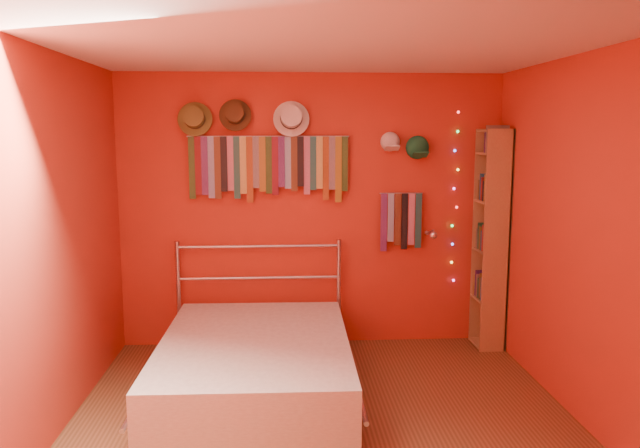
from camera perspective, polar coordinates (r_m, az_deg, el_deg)
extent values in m
plane|color=brown|center=(4.42, 0.43, -18.11)|extent=(3.50, 3.50, 0.00)
cube|color=#AC2B1B|center=(5.74, -0.77, 1.19)|extent=(3.50, 0.02, 2.50)
cube|color=#AC2B1B|center=(4.49, 23.33, -1.55)|extent=(0.02, 3.50, 2.50)
cube|color=#AC2B1B|center=(4.27, -23.70, -2.06)|extent=(0.02, 3.50, 2.50)
cube|color=white|center=(3.99, 0.47, 16.01)|extent=(3.50, 3.50, 0.02)
cylinder|color=#BCBCC2|center=(5.64, -4.73, 7.99)|extent=(1.45, 0.01, 0.01)
cube|color=#1F4B1E|center=(5.70, -11.63, 5.04)|extent=(0.06, 0.01, 0.56)
cube|color=#600E0F|center=(5.68, -11.07, 5.23)|extent=(0.06, 0.01, 0.52)
cube|color=#37175F|center=(5.67, -10.51, 5.25)|extent=(0.06, 0.01, 0.52)
cube|color=#6880B9|center=(5.67, -9.91, 5.11)|extent=(0.06, 0.01, 0.55)
cube|color=#53311B|center=(5.66, -9.34, 5.09)|extent=(0.06, 0.01, 0.56)
cube|color=black|center=(5.65, -8.78, 5.42)|extent=(0.06, 0.01, 0.49)
cube|color=#AF576F|center=(5.66, -8.19, 5.48)|extent=(0.06, 0.01, 0.48)
cube|color=#18544A|center=(5.65, -7.61, 5.12)|extent=(0.06, 0.01, 0.56)
cube|color=#B5AA48|center=(5.64, -7.04, 5.35)|extent=(0.06, 0.01, 0.51)
cube|color=#8A3916|center=(5.65, -6.44, 4.95)|extent=(0.06, 0.01, 0.59)
cube|color=#121553|center=(5.64, -5.87, 5.62)|extent=(0.06, 0.01, 0.46)
cube|color=#925C1A|center=(5.63, -5.29, 5.47)|extent=(0.06, 0.01, 0.49)
cube|color=#254C1E|center=(5.64, -4.70, 5.38)|extent=(0.06, 0.01, 0.51)
cube|color=maroon|center=(5.63, -4.12, 5.32)|extent=(0.06, 0.01, 0.53)
cube|color=#391860|center=(5.63, -3.54, 5.69)|extent=(0.06, 0.01, 0.45)
cube|color=#73A2CD|center=(5.64, -2.96, 5.62)|extent=(0.06, 0.01, 0.47)
cube|color=#53311B|center=(5.63, -2.37, 5.50)|extent=(0.06, 0.01, 0.49)
cube|color=black|center=(5.63, -1.79, 5.73)|extent=(0.06, 0.01, 0.45)
cube|color=#A75380|center=(5.64, -1.21, 5.36)|extent=(0.06, 0.01, 0.52)
cube|color=#19585A|center=(5.64, -0.63, 5.56)|extent=(0.06, 0.01, 0.48)
cube|color=#B9B04A|center=(5.64, -0.04, 5.63)|extent=(0.06, 0.01, 0.47)
cube|color=brown|center=(5.66, 0.53, 5.10)|extent=(0.06, 0.01, 0.57)
cube|color=navy|center=(5.65, 1.12, 5.59)|extent=(0.06, 0.01, 0.48)
cube|color=olive|center=(5.65, 1.70, 5.00)|extent=(0.06, 0.01, 0.59)
cube|color=#245020|center=(5.67, 2.27, 5.51)|extent=(0.06, 0.01, 0.49)
cylinder|color=#BCBCC2|center=(5.78, 7.44, 2.80)|extent=(0.40, 0.01, 0.01)
cube|color=#4D1967|center=(5.77, 5.85, 0.14)|extent=(0.06, 0.01, 0.54)
cube|color=#698ABB|center=(5.77, 6.50, 0.58)|extent=(0.06, 0.01, 0.45)
cube|color=#50281A|center=(5.78, 7.13, 0.40)|extent=(0.06, 0.01, 0.48)
cube|color=black|center=(5.80, 7.72, 0.23)|extent=(0.06, 0.01, 0.52)
cube|color=#BB5D8E|center=(5.81, 8.36, 0.44)|extent=(0.06, 0.01, 0.48)
cube|color=#174B52|center=(5.82, 8.98, 0.29)|extent=(0.06, 0.01, 0.51)
cylinder|color=olive|center=(5.68, -11.37, 9.37)|extent=(0.31, 0.08, 0.30)
cylinder|color=olive|center=(5.63, -11.44, 9.51)|extent=(0.18, 0.15, 0.20)
cylinder|color=#332314|center=(5.66, -11.40, 9.44)|extent=(0.19, 0.06, 0.19)
cylinder|color=#4A331A|center=(5.65, -7.76, 9.83)|extent=(0.28, 0.07, 0.28)
cylinder|color=#4A331A|center=(5.60, -7.80, 9.96)|extent=(0.17, 0.14, 0.19)
cylinder|color=black|center=(5.62, -7.78, 9.89)|extent=(0.17, 0.06, 0.17)
cylinder|color=silver|center=(5.63, -2.65, 9.57)|extent=(0.32, 0.08, 0.32)
cylinder|color=silver|center=(5.58, -2.64, 9.72)|extent=(0.19, 0.16, 0.21)
cylinder|color=black|center=(5.61, -2.64, 9.64)|extent=(0.20, 0.06, 0.20)
ellipsoid|color=white|center=(5.73, 6.42, 7.49)|extent=(0.18, 0.13, 0.18)
cube|color=white|center=(5.62, 6.61, 6.91)|extent=(0.13, 0.09, 0.05)
ellipsoid|color=#176B3F|center=(5.78, 8.89, 6.93)|extent=(0.20, 0.15, 0.20)
cube|color=#176B3F|center=(5.66, 9.14, 6.29)|extent=(0.14, 0.10, 0.06)
sphere|color=#FF3333|center=(5.88, 12.53, 9.95)|extent=(0.02, 0.02, 0.02)
sphere|color=#33FF4C|center=(5.88, 12.49, 8.26)|extent=(0.02, 0.02, 0.02)
sphere|color=#4C66FF|center=(5.87, 12.23, 6.57)|extent=(0.02, 0.02, 0.02)
sphere|color=yellow|center=(5.89, 12.49, 4.87)|extent=(0.02, 0.02, 0.02)
sphere|color=#FF4CCC|center=(5.90, 12.15, 3.19)|extent=(0.02, 0.02, 0.02)
sphere|color=#FF3333|center=(5.92, 12.39, 1.51)|extent=(0.02, 0.02, 0.02)
sphere|color=#33FF4C|center=(5.93, 11.99, -0.16)|extent=(0.02, 0.02, 0.02)
sphere|color=#4C66FF|center=(5.96, 12.01, -1.81)|extent=(0.02, 0.02, 0.02)
sphere|color=yellow|center=(6.00, 11.94, -3.45)|extent=(0.02, 0.02, 0.02)
sphere|color=#FF4CCC|center=(6.04, 12.10, -5.06)|extent=(0.02, 0.02, 0.02)
cylinder|color=#BCBCC2|center=(5.91, 9.75, -0.81)|extent=(0.04, 0.03, 0.04)
cylinder|color=#BCBCC2|center=(5.79, 10.03, -0.70)|extent=(0.01, 0.25, 0.08)
sphere|color=white|center=(5.66, 10.33, -1.01)|extent=(0.07, 0.07, 0.07)
cube|color=#986344|center=(5.72, 15.85, -1.69)|extent=(0.24, 0.02, 2.00)
cube|color=#986344|center=(6.02, 14.85, -1.16)|extent=(0.24, 0.02, 2.00)
cube|color=#986344|center=(5.91, 16.39, -1.40)|extent=(0.02, 0.34, 2.00)
cube|color=#986344|center=(6.11, 14.98, -10.50)|extent=(0.24, 0.32, 0.02)
cube|color=#986344|center=(5.99, 15.13, -6.61)|extent=(0.24, 0.32, 0.02)
cube|color=#986344|center=(5.89, 15.30, -2.37)|extent=(0.24, 0.32, 0.02)
cube|color=#986344|center=(5.82, 15.47, 1.98)|extent=(0.24, 0.32, 0.02)
cube|color=#986344|center=(5.79, 15.64, 6.21)|extent=(0.24, 0.32, 0.02)
cube|color=#986344|center=(5.79, 15.72, 8.18)|extent=(0.24, 0.32, 0.02)
cylinder|color=#BCBCC2|center=(5.86, -12.79, -6.37)|extent=(0.04, 0.04, 1.00)
cylinder|color=#BCBCC2|center=(5.81, 1.73, -6.30)|extent=(0.04, 0.04, 1.00)
cylinder|color=#BCBCC2|center=(5.82, -5.55, -7.63)|extent=(1.47, 0.03, 0.03)
cylinder|color=#BCBCC2|center=(5.75, -5.59, -4.92)|extent=(1.47, 0.03, 0.03)
cylinder|color=#BCBCC2|center=(5.69, -5.63, -2.05)|extent=(1.47, 0.03, 0.03)
cube|color=#BCB7A9|center=(4.88, -5.94, -12.59)|extent=(1.44, 2.01, 0.40)
cylinder|color=#BCBCC2|center=(4.97, -14.63, -12.66)|extent=(0.07, 1.99, 0.03)
cylinder|color=#BCBCC2|center=(4.91, 2.86, -12.67)|extent=(0.07, 1.99, 0.03)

